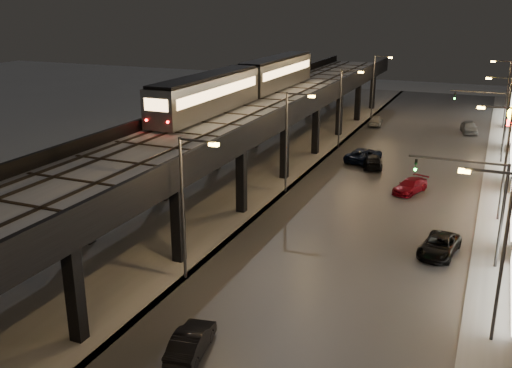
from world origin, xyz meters
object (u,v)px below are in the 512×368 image
(subway_train, at_px, (247,81))
(car_onc_dark, at_px, (439,246))
(car_near_white, at_px, (191,343))
(car_far_white, at_px, (376,121))
(car_onc_red, at_px, (469,128))
(car_mid_silver, at_px, (364,155))
(car_mid_dark, at_px, (372,161))
(car_onc_white, at_px, (410,187))

(subway_train, bearing_deg, car_onc_dark, -38.63)
(car_near_white, bearing_deg, car_onc_dark, -130.92)
(car_far_white, bearing_deg, car_onc_red, 174.37)
(car_onc_red, bearing_deg, car_near_white, -111.60)
(car_mid_silver, distance_m, car_far_white, 18.94)
(car_mid_silver, relative_size, car_mid_dark, 1.13)
(car_mid_dark, height_order, car_onc_red, car_onc_red)
(car_mid_silver, bearing_deg, subway_train, 29.58)
(car_onc_dark, xyz_separation_m, car_onc_white, (-3.78, 12.52, -0.03))
(subway_train, bearing_deg, car_near_white, -70.49)
(car_near_white, distance_m, car_mid_dark, 35.72)
(car_mid_dark, relative_size, car_onc_dark, 1.01)
(car_mid_silver, height_order, car_far_white, car_mid_silver)
(car_onc_red, bearing_deg, car_onc_dark, -101.46)
(car_mid_silver, bearing_deg, car_onc_white, 138.78)
(car_mid_silver, bearing_deg, car_near_white, 103.21)
(car_onc_dark, bearing_deg, car_onc_red, 98.88)
(subway_train, distance_m, car_onc_dark, 29.09)
(car_mid_dark, distance_m, car_onc_dark, 21.03)
(car_onc_white, distance_m, car_onc_red, 27.50)
(subway_train, xyz_separation_m, car_near_white, (12.05, -34.03, -7.67))
(car_far_white, bearing_deg, car_mid_dark, 95.11)
(car_onc_dark, xyz_separation_m, car_onc_red, (-0.44, 39.81, 0.11))
(car_mid_dark, height_order, car_onc_white, car_mid_dark)
(car_far_white, bearing_deg, car_mid_silver, 92.31)
(subway_train, relative_size, car_onc_red, 7.92)
(subway_train, height_order, car_near_white, subway_train)
(car_near_white, xyz_separation_m, car_mid_silver, (-0.04, 37.57, 0.07))
(car_far_white, height_order, car_onc_white, car_far_white)
(car_mid_silver, xyz_separation_m, car_far_white, (-2.60, 18.77, -0.04))
(car_onc_dark, relative_size, car_onc_red, 1.05)
(subway_train, bearing_deg, car_far_white, 67.11)
(subway_train, height_order, car_far_white, subway_train)
(car_mid_silver, relative_size, car_far_white, 1.29)
(car_onc_red, bearing_deg, car_mid_silver, -128.87)
(subway_train, relative_size, car_far_white, 8.54)
(car_mid_silver, bearing_deg, car_onc_dark, 128.33)
(subway_train, xyz_separation_m, car_mid_silver, (12.02, 3.54, -7.60))
(car_near_white, height_order, car_mid_dark, car_mid_dark)
(subway_train, bearing_deg, car_onc_red, 46.07)
(car_near_white, relative_size, car_onc_red, 0.92)
(car_mid_dark, height_order, car_onc_dark, car_mid_dark)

